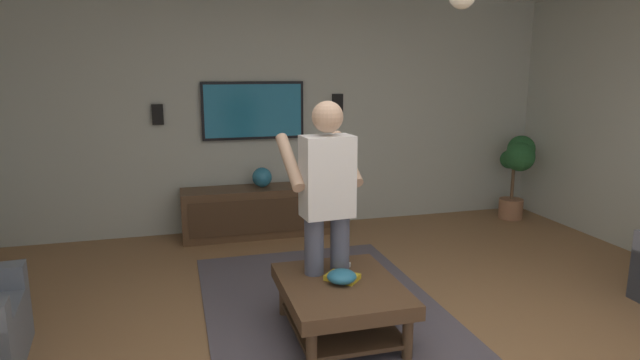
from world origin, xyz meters
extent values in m
cube|color=#B2B7AD|center=(3.21, 0.00, 1.34)|extent=(0.10, 6.65, 2.67)
cube|color=#514C56|center=(0.60, 0.21, 0.01)|extent=(3.18, 1.82, 0.01)
cube|color=#513823|center=(0.40, 0.21, 0.35)|extent=(1.00, 0.80, 0.10)
cylinder|color=#513823|center=(0.82, -0.11, 0.15)|extent=(0.07, 0.07, 0.30)
cylinder|color=#513823|center=(0.82, 0.53, 0.15)|extent=(0.07, 0.07, 0.30)
cylinder|color=#513823|center=(-0.02, -0.11, 0.15)|extent=(0.07, 0.07, 0.30)
cylinder|color=#513823|center=(-0.02, 0.53, 0.15)|extent=(0.07, 0.07, 0.30)
cube|color=#452F1E|center=(0.40, 0.21, 0.10)|extent=(0.88, 0.68, 0.03)
cube|color=#513823|center=(2.88, 0.39, 0.28)|extent=(0.44, 1.70, 0.55)
cube|color=#412C1C|center=(2.66, 0.39, 0.28)|extent=(0.01, 1.56, 0.39)
cube|color=black|center=(3.12, 0.39, 1.39)|extent=(0.05, 1.15, 0.65)
cube|color=#1D6D95|center=(3.10, 0.39, 1.39)|extent=(0.01, 1.09, 0.59)
cylinder|color=#4C5166|center=(0.63, 0.15, 0.41)|extent=(0.14, 0.14, 0.82)
cylinder|color=#4C5166|center=(0.61, 0.35, 0.41)|extent=(0.14, 0.14, 0.82)
cube|color=white|center=(0.62, 0.25, 1.11)|extent=(0.25, 0.38, 0.58)
sphere|color=tan|center=(0.62, 0.25, 1.53)|extent=(0.22, 0.22, 0.22)
cylinder|color=tan|center=(0.82, 0.04, 1.20)|extent=(0.48, 0.13, 0.37)
cylinder|color=tan|center=(0.78, 0.48, 1.20)|extent=(0.48, 0.13, 0.37)
cube|color=white|center=(1.00, 0.28, 1.10)|extent=(0.04, 0.05, 0.16)
cylinder|color=#9E6B4C|center=(2.71, -2.77, 0.12)|extent=(0.29, 0.29, 0.25)
cylinder|color=brown|center=(2.71, -2.77, 0.45)|extent=(0.04, 0.04, 0.41)
sphere|color=#235B2D|center=(2.76, -2.90, 0.87)|extent=(0.34, 0.34, 0.34)
sphere|color=#235B2D|center=(2.65, -2.80, 0.80)|extent=(0.36, 0.36, 0.36)
sphere|color=#235B2D|center=(2.79, -2.76, 0.74)|extent=(0.23, 0.23, 0.23)
ellipsoid|color=teal|center=(0.40, 0.21, 0.45)|extent=(0.21, 0.21, 0.09)
cube|color=white|center=(0.71, 0.12, 0.41)|extent=(0.10, 0.16, 0.02)
cube|color=gold|center=(0.45, 0.18, 0.42)|extent=(0.27, 0.27, 0.04)
sphere|color=teal|center=(2.91, 0.34, 0.66)|extent=(0.22, 0.22, 0.22)
cube|color=black|center=(3.13, -0.61, 1.45)|extent=(0.06, 0.12, 0.22)
cube|color=black|center=(3.13, 1.43, 1.37)|extent=(0.06, 0.12, 0.22)
camera|label=1|loc=(-2.90, 1.28, 1.86)|focal=29.88mm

